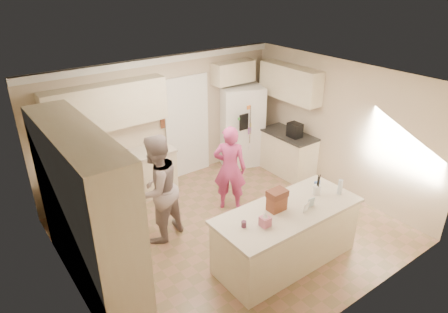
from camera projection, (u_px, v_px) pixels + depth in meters
floor at (231, 231)px, 6.91m from camera, size 5.20×4.60×0.02m
ceiling at (233, 82)px, 5.78m from camera, size 5.20×4.60×0.02m
wall_back at (162, 122)px, 8.02m from camera, size 5.20×0.02×2.60m
wall_front at (352, 234)px, 4.67m from camera, size 5.20×0.02×2.60m
wall_left at (65, 219)px, 4.94m from camera, size 0.02×4.60×2.60m
wall_right at (339, 127)px, 7.74m from camera, size 0.02×4.60×2.60m
crown_back at (159, 61)px, 7.45m from camera, size 5.20×0.08×0.12m
pantry_bank at (86, 212)px, 5.31m from camera, size 0.60×2.60×2.35m
back_base_cab at (119, 182)px, 7.55m from camera, size 2.20×0.60×0.88m
back_countertop at (117, 160)px, 7.34m from camera, size 2.24×0.63×0.04m
back_upper_cab at (107, 106)px, 7.01m from camera, size 2.20×0.35×0.80m
doorway_opening at (187, 128)px, 8.40m from camera, size 0.90×0.06×2.10m
doorway_casing at (188, 128)px, 8.37m from camera, size 1.02×0.03×2.22m
wall_frame_upper at (163, 110)px, 7.89m from camera, size 0.15×0.02×0.20m
wall_frame_lower at (164, 123)px, 8.01m from camera, size 0.15×0.02×0.20m
refrigerator at (241, 126)px, 8.92m from camera, size 1.09×0.97×1.80m
fridge_seam at (251, 131)px, 8.66m from camera, size 0.02×0.02×1.78m
fridge_dispenser at (244, 122)px, 8.43m from camera, size 0.22×0.03×0.35m
fridge_handle_l at (250, 125)px, 8.56m from camera, size 0.02×0.02×0.85m
fridge_handle_r at (254, 124)px, 8.61m from camera, size 0.02×0.02×0.85m
over_fridge_cab at (233, 72)px, 8.42m from camera, size 0.95×0.35×0.45m
right_base_cab at (288, 154)px, 8.67m from camera, size 0.60×1.20×0.88m
right_countertop at (289, 134)px, 8.47m from camera, size 0.63×1.24×0.04m
right_upper_cab at (290, 83)px, 8.23m from camera, size 0.35×1.50×0.70m
coffee_maker at (295, 130)px, 8.23m from camera, size 0.22×0.28×0.30m
island_base at (286, 236)px, 6.02m from camera, size 2.20×0.90×0.88m
island_top at (288, 211)px, 5.82m from camera, size 2.28×0.96×0.05m
utensil_crock at (317, 190)px, 6.16m from camera, size 0.13×0.13×0.15m
tissue_box at (265, 221)px, 5.41m from camera, size 0.13×0.13×0.14m
tissue_plume at (265, 215)px, 5.37m from camera, size 0.08×0.08×0.08m
dollhouse_body at (277, 203)px, 5.76m from camera, size 0.26×0.18×0.22m
dollhouse_roof at (277, 194)px, 5.69m from camera, size 0.28×0.20×0.10m
jam_jar at (244, 224)px, 5.40m from camera, size 0.07×0.07×0.09m
greeting_card_a at (306, 207)px, 5.71m from camera, size 0.12×0.06×0.16m
greeting_card_b at (311, 203)px, 5.83m from camera, size 0.12×0.05×0.16m
water_bottle at (340, 187)px, 6.16m from camera, size 0.07×0.07×0.24m
shaker_salt at (316, 184)px, 6.39m from camera, size 0.05×0.05×0.09m
shaker_pepper at (319, 183)px, 6.43m from camera, size 0.05×0.05×0.09m
teen_boy at (157, 189)px, 6.35m from camera, size 1.07×0.94×1.83m
teen_girl at (230, 168)px, 7.22m from camera, size 0.70×0.69×1.64m
fridge_magnets at (251, 131)px, 8.66m from camera, size 0.76×0.02×1.44m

